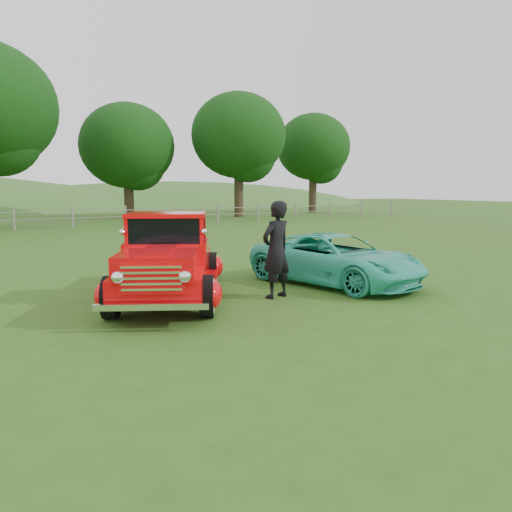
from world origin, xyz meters
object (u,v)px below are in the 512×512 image
tree_mid_east (238,136)px  man (276,250)px  tree_near_east (127,146)px  red_pickup (168,261)px  tree_far_east (313,147)px  teal_sedan (336,259)px

tree_mid_east → man: tree_mid_east is taller
tree_near_east → red_pickup: tree_near_east is taller
tree_near_east → man: tree_near_east is taller
tree_mid_east → tree_far_east: size_ratio=1.07×
tree_near_east → tree_far_east: bearing=3.4°
tree_near_east → teal_sedan: 27.90m
tree_near_east → teal_sedan: (-2.06, -27.43, -4.65)m
tree_mid_east → tree_far_east: 9.49m
teal_sedan → man: 2.12m
tree_far_east → tree_mid_east: bearing=-161.6°
red_pickup → teal_sedan: red_pickup is taller
tree_near_east → red_pickup: 28.11m
tree_near_east → teal_sedan: tree_near_east is taller
tree_far_east → man: tree_far_east is taller
tree_near_east → teal_sedan: bearing=-94.3°
red_pickup → man: 2.22m
tree_far_east → man: 36.18m
tree_far_east → red_pickup: tree_far_east is taller
red_pickup → teal_sedan: 4.01m
tree_near_east → man: 28.63m
tree_mid_east → man: bearing=-114.8°
red_pickup → tree_mid_east: bearing=85.7°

